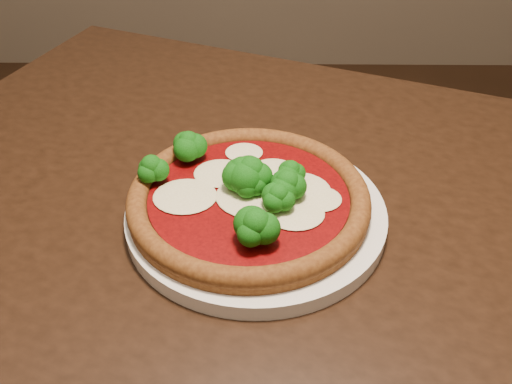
{
  "coord_description": "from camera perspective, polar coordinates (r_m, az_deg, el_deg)",
  "views": [
    {
      "loc": [
        0.11,
        -0.48,
        1.17
      ],
      "look_at": [
        0.1,
        0.01,
        0.79
      ],
      "focal_mm": 40.0,
      "sensor_mm": 36.0,
      "label": 1
    }
  ],
  "objects": [
    {
      "name": "pizza",
      "position": [
        0.63,
        -0.79,
        -0.26
      ],
      "size": [
        0.27,
        0.27,
        0.06
      ],
      "rotation": [
        0.0,
        0.0,
        -0.13
      ],
      "color": "brown",
      "rests_on": "plate"
    },
    {
      "name": "dining_table",
      "position": [
        0.68,
        3.96,
        -11.94
      ],
      "size": [
        1.4,
        1.25,
        0.75
      ],
      "rotation": [
        0.0,
        0.0,
        -0.38
      ],
      "color": "black",
      "rests_on": "floor"
    },
    {
      "name": "plate",
      "position": [
        0.64,
        -0.0,
        -2.18
      ],
      "size": [
        0.29,
        0.29,
        0.02
      ],
      "primitive_type": "cylinder",
      "color": "white",
      "rests_on": "dining_table"
    }
  ]
}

